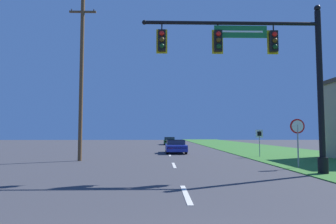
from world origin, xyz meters
TOP-DOWN VIEW (x-y plane):
  - grass_verge_right at (10.50, 30.00)m, footprint 10.00×110.00m
  - road_center_line at (0.00, 22.00)m, footprint 0.16×34.80m
  - signal_mast at (4.21, 10.16)m, footprint 8.22×0.47m
  - car_ahead at (0.63, 24.52)m, footprint 1.85×4.43m
  - far_car at (0.65, 45.21)m, footprint 1.82×4.63m
  - stop_sign at (6.34, 12.40)m, footprint 0.76×0.07m
  - route_sign_post at (6.78, 19.74)m, footprint 0.55×0.06m
  - utility_pole_near at (-6.05, 16.92)m, footprint 1.80×0.26m

SIDE VIEW (x-z plane):
  - road_center_line at x=0.00m, z-range 0.00..0.01m
  - grass_verge_right at x=10.50m, z-range 0.00..0.04m
  - car_ahead at x=0.63m, z-range 0.01..1.20m
  - far_car at x=0.65m, z-range 0.01..1.20m
  - route_sign_post at x=6.78m, z-range 0.51..2.54m
  - stop_sign at x=6.34m, z-range 0.61..3.12m
  - signal_mast at x=4.21m, z-range 0.92..8.52m
  - utility_pole_near at x=-6.05m, z-range 0.16..11.08m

